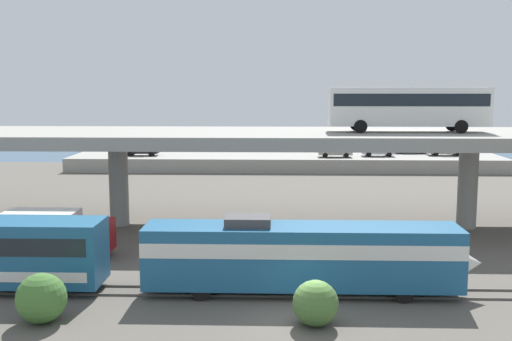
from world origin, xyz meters
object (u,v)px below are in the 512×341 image
object	(u,v)px
parked_car_5	(410,148)
parked_car_4	(335,151)
transit_bus_on_overpass	(408,105)
parked_car_2	(141,150)
service_truck_west	(56,232)
parked_car_0	(446,150)
parked_car_3	(378,150)
train_locomotive	(317,254)
parked_car_1	(454,147)

from	to	relation	value
parked_car_5	parked_car_4	bearing A→B (deg)	-154.93
transit_bus_on_overpass	parked_car_2	world-z (taller)	transit_bus_on_overpass
service_truck_west	parked_car_5	bearing A→B (deg)	55.33
parked_car_0	parked_car_3	size ratio (longest dim) A/B	1.09
parked_car_4	train_locomotive	bearing A→B (deg)	-96.30
train_locomotive	parked_car_4	size ratio (longest dim) A/B	4.13
train_locomotive	parked_car_1	distance (m)	58.10
parked_car_3	parked_car_4	size ratio (longest dim) A/B	0.98
parked_car_0	parked_car_5	size ratio (longest dim) A/B	0.98
parked_car_1	parked_car_4	world-z (taller)	same
service_truck_west	parked_car_5	size ratio (longest dim) A/B	1.45
service_truck_west	parked_car_3	size ratio (longest dim) A/B	1.61
transit_bus_on_overpass	parked_car_3	bearing A→B (deg)	84.56
train_locomotive	parked_car_1	world-z (taller)	train_locomotive
parked_car_1	parked_car_3	distance (m)	11.83
parked_car_0	parked_car_4	size ratio (longest dim) A/B	1.07
parked_car_2	parked_car_4	distance (m)	25.32
parked_car_0	parked_car_2	size ratio (longest dim) A/B	1.04
service_truck_west	parked_car_3	bearing A→B (deg)	57.50
train_locomotive	parked_car_2	world-z (taller)	train_locomotive
service_truck_west	parked_car_0	xyz separation A→B (m)	(36.45, 44.03, 0.91)
parked_car_0	parked_car_4	world-z (taller)	same
parked_car_1	parked_car_5	bearing A→B (deg)	-175.58
train_locomotive	service_truck_west	xyz separation A→B (m)	(-16.34, 6.57, -0.55)
parked_car_5	transit_bus_on_overpass	bearing A→B (deg)	-102.29
transit_bus_on_overpass	parked_car_1	distance (m)	41.06
parked_car_0	parked_car_1	size ratio (longest dim) A/B	1.01
parked_car_4	parked_car_5	size ratio (longest dim) A/B	0.92
parked_car_3	parked_car_4	xyz separation A→B (m)	(-5.68, -1.21, -0.00)
train_locomotive	parked_car_4	bearing A→B (deg)	83.70
parked_car_2	parked_car_5	bearing A→B (deg)	6.56
parked_car_2	parked_car_5	world-z (taller)	same
transit_bus_on_overpass	service_truck_west	distance (m)	27.05
parked_car_3	parked_car_1	bearing A→B (deg)	20.95
parked_car_1	parked_car_4	size ratio (longest dim) A/B	1.06
parked_car_3	train_locomotive	bearing A→B (deg)	-102.54
service_truck_west	parked_car_0	distance (m)	57.17
transit_bus_on_overpass	parked_car_4	distance (m)	33.26
train_locomotive	parked_car_4	distance (m)	48.60
transit_bus_on_overpass	parked_car_1	bearing A→B (deg)	69.38
parked_car_0	parked_car_2	bearing A→B (deg)	2.09
parked_car_2	parked_car_4	xyz separation A→B (m)	(25.31, -0.84, 0.00)
train_locomotive	transit_bus_on_overpass	bearing A→B (deg)	63.80
parked_car_1	parked_car_2	size ratio (longest dim) A/B	1.03
parked_car_2	parked_car_5	size ratio (longest dim) A/B	0.94
train_locomotive	transit_bus_on_overpass	distance (m)	19.15
parked_car_1	parked_car_0	bearing A→B (deg)	-121.84
train_locomotive	transit_bus_on_overpass	xyz separation A→B (m)	(7.81, 15.87, 7.32)
parked_car_3	parked_car_4	bearing A→B (deg)	-167.95
parked_car_0	parked_car_1	bearing A→B (deg)	-121.84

